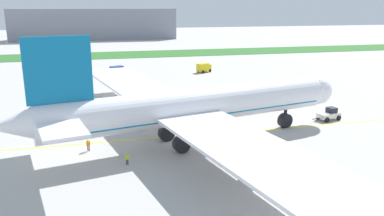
{
  "coord_description": "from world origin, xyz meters",
  "views": [
    {
      "loc": [
        -12.3,
        -53.81,
        19.95
      ],
      "look_at": [
        2.61,
        6.24,
        3.56
      ],
      "focal_mm": 36.42,
      "sensor_mm": 36.0,
      "label": 1
    }
  ],
  "objects_px": {
    "pushback_tug": "(329,114)",
    "ground_crew_wingwalker_starboard": "(88,144)",
    "ground_crew_marshaller_front": "(127,158)",
    "service_truck_fuel_bowser": "(204,67)",
    "service_truck_baggage_loader": "(118,71)",
    "airliner_foreground": "(190,107)"
  },
  "relations": [
    {
      "from": "airliner_foreground",
      "to": "pushback_tug",
      "type": "bearing_deg",
      "value": 12.57
    },
    {
      "from": "airliner_foreground",
      "to": "ground_crew_marshaller_front",
      "type": "distance_m",
      "value": 12.35
    },
    {
      "from": "pushback_tug",
      "to": "ground_crew_wingwalker_starboard",
      "type": "height_order",
      "value": "pushback_tug"
    },
    {
      "from": "pushback_tug",
      "to": "service_truck_fuel_bowser",
      "type": "xyz_separation_m",
      "value": [
        -8.07,
        54.61,
        0.51
      ]
    },
    {
      "from": "ground_crew_wingwalker_starboard",
      "to": "service_truck_fuel_bowser",
      "type": "distance_m",
      "value": 68.98
    },
    {
      "from": "airliner_foreground",
      "to": "service_truck_fuel_bowser",
      "type": "distance_m",
      "value": 63.7
    },
    {
      "from": "pushback_tug",
      "to": "ground_crew_marshaller_front",
      "type": "relative_size",
      "value": 3.78
    },
    {
      "from": "ground_crew_marshaller_front",
      "to": "ground_crew_wingwalker_starboard",
      "type": "relative_size",
      "value": 0.94
    },
    {
      "from": "pushback_tug",
      "to": "service_truck_baggage_loader",
      "type": "relative_size",
      "value": 1.14
    },
    {
      "from": "pushback_tug",
      "to": "service_truck_fuel_bowser",
      "type": "bearing_deg",
      "value": 98.41
    },
    {
      "from": "airliner_foreground",
      "to": "pushback_tug",
      "type": "height_order",
      "value": "airliner_foreground"
    },
    {
      "from": "ground_crew_marshaller_front",
      "to": "ground_crew_wingwalker_starboard",
      "type": "bearing_deg",
      "value": 127.47
    },
    {
      "from": "ground_crew_wingwalker_starboard",
      "to": "ground_crew_marshaller_front",
      "type": "bearing_deg",
      "value": -52.53
    },
    {
      "from": "airliner_foreground",
      "to": "service_truck_fuel_bowser",
      "type": "xyz_separation_m",
      "value": [
        19.03,
        60.65,
        -4.06
      ]
    },
    {
      "from": "ground_crew_marshaller_front",
      "to": "service_truck_baggage_loader",
      "type": "distance_m",
      "value": 64.63
    },
    {
      "from": "airliner_foreground",
      "to": "service_truck_fuel_bowser",
      "type": "relative_size",
      "value": 17.31
    },
    {
      "from": "ground_crew_marshaller_front",
      "to": "service_truck_baggage_loader",
      "type": "xyz_separation_m",
      "value": [
        2.92,
        64.56,
        0.72
      ]
    },
    {
      "from": "pushback_tug",
      "to": "ground_crew_wingwalker_starboard",
      "type": "xyz_separation_m",
      "value": [
        -41.81,
        -5.55,
        0.01
      ]
    },
    {
      "from": "service_truck_baggage_loader",
      "to": "service_truck_fuel_bowser",
      "type": "distance_m",
      "value": 26.01
    },
    {
      "from": "ground_crew_marshaller_front",
      "to": "pushback_tug",
      "type": "bearing_deg",
      "value": 17.9
    },
    {
      "from": "pushback_tug",
      "to": "ground_crew_wingwalker_starboard",
      "type": "bearing_deg",
      "value": -172.44
    },
    {
      "from": "pushback_tug",
      "to": "service_truck_baggage_loader",
      "type": "height_order",
      "value": "service_truck_baggage_loader"
    }
  ]
}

